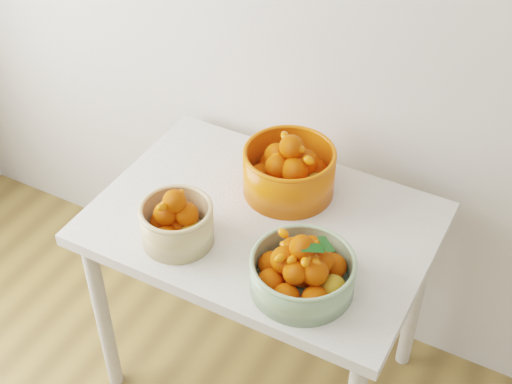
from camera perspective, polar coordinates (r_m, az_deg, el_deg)
table at (r=2.20m, az=0.51°, el=-4.00°), size 1.00×0.70×0.75m
bowl_cream at (r=2.03m, az=-6.36°, el=-2.43°), size 0.25×0.25×0.18m
bowl_green at (r=1.90m, az=3.74°, el=-6.31°), size 0.32×0.32×0.18m
bowl_orange at (r=2.18m, az=2.69°, el=1.73°), size 0.36×0.36×0.21m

